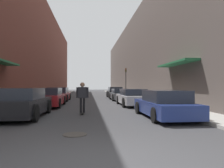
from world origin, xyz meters
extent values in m
plane|color=#38383A|center=(0.00, 22.53, 0.00)|extent=(123.89, 123.89, 0.00)
cube|color=#A3A099|center=(-5.04, 28.16, 0.06)|extent=(1.80, 56.31, 0.12)
cube|color=#A3A099|center=(5.04, 28.16, 0.06)|extent=(1.80, 56.31, 0.12)
cube|color=brown|center=(-7.94, 28.16, 6.62)|extent=(4.00, 56.31, 13.24)
cube|color=#564C47|center=(7.94, 28.16, 5.60)|extent=(4.00, 56.31, 11.21)
cube|color=#1E6038|center=(5.54, 9.86, 2.90)|extent=(1.00, 4.80, 0.12)
cube|color=black|center=(-3.17, 6.40, 0.52)|extent=(1.90, 4.62, 0.66)
cube|color=#232833|center=(-3.17, 6.17, 1.09)|extent=(1.66, 2.41, 0.48)
cylinder|color=black|center=(-4.09, 7.83, 0.35)|extent=(0.18, 0.71, 0.71)
cylinder|color=black|center=(-2.26, 7.83, 0.35)|extent=(0.18, 0.71, 0.71)
cylinder|color=black|center=(-2.26, 4.98, 0.35)|extent=(0.18, 0.71, 0.71)
cube|color=maroon|center=(-2.98, 11.69, 0.51)|extent=(1.97, 4.74, 0.66)
cube|color=#232833|center=(-2.98, 11.46, 1.06)|extent=(1.73, 2.47, 0.46)
cylinder|color=black|center=(-3.94, 13.16, 0.32)|extent=(0.18, 0.64, 0.64)
cylinder|color=black|center=(-2.03, 13.16, 0.32)|extent=(0.18, 0.64, 0.64)
cylinder|color=black|center=(-3.94, 10.23, 0.32)|extent=(0.18, 0.64, 0.64)
cylinder|color=black|center=(-2.03, 10.23, 0.32)|extent=(0.18, 0.64, 0.64)
cube|color=maroon|center=(-3.06, 17.51, 0.48)|extent=(1.99, 4.62, 0.59)
cube|color=#232833|center=(-3.06, 17.28, 1.03)|extent=(1.73, 2.41, 0.53)
cylinder|color=black|center=(-4.01, 18.94, 0.33)|extent=(0.18, 0.66, 0.66)
cylinder|color=black|center=(-2.11, 18.94, 0.33)|extent=(0.18, 0.66, 0.66)
cylinder|color=black|center=(-4.01, 16.08, 0.33)|extent=(0.18, 0.66, 0.66)
cylinder|color=black|center=(-2.11, 16.08, 0.33)|extent=(0.18, 0.66, 0.66)
cube|color=navy|center=(3.20, 5.69, 0.45)|extent=(1.79, 4.62, 0.56)
cube|color=#232833|center=(3.20, 5.46, 0.98)|extent=(1.56, 2.41, 0.51)
cylinder|color=black|center=(2.35, 7.12, 0.31)|extent=(0.18, 0.61, 0.61)
cylinder|color=black|center=(4.05, 7.12, 0.31)|extent=(0.18, 0.61, 0.61)
cylinder|color=black|center=(2.35, 4.27, 0.31)|extent=(0.18, 0.61, 0.61)
cylinder|color=black|center=(4.05, 4.27, 0.31)|extent=(0.18, 0.61, 0.61)
cube|color=#B7B7BC|center=(2.99, 11.85, 0.47)|extent=(1.78, 4.78, 0.58)
cube|color=#232833|center=(2.99, 11.61, 0.99)|extent=(1.55, 2.50, 0.45)
cylinder|color=black|center=(2.15, 13.33, 0.33)|extent=(0.18, 0.66, 0.66)
cylinder|color=black|center=(3.83, 13.33, 0.33)|extent=(0.18, 0.66, 0.66)
cylinder|color=black|center=(2.15, 10.38, 0.33)|extent=(0.18, 0.66, 0.66)
cylinder|color=black|center=(3.83, 10.38, 0.33)|extent=(0.18, 0.66, 0.66)
cube|color=#515459|center=(3.04, 17.76, 0.46)|extent=(1.94, 4.17, 0.57)
cube|color=#232833|center=(3.04, 17.56, 0.94)|extent=(1.68, 2.18, 0.41)
cylinder|color=black|center=(2.12, 19.04, 0.32)|extent=(0.18, 0.64, 0.64)
cylinder|color=black|center=(3.95, 19.04, 0.32)|extent=(0.18, 0.64, 0.64)
cylinder|color=black|center=(2.12, 16.48, 0.32)|extent=(0.18, 0.64, 0.64)
cylinder|color=black|center=(3.95, 16.48, 0.32)|extent=(0.18, 0.64, 0.64)
cube|color=black|center=(3.05, 22.72, 0.50)|extent=(1.70, 4.40, 0.60)
cube|color=#232833|center=(3.05, 22.50, 1.05)|extent=(1.50, 2.29, 0.51)
cylinder|color=black|center=(2.22, 24.09, 0.36)|extent=(0.18, 0.71, 0.71)
cylinder|color=black|center=(3.88, 24.09, 0.36)|extent=(0.18, 0.71, 0.71)
cylinder|color=black|center=(2.22, 21.36, 0.36)|extent=(0.18, 0.71, 0.71)
cylinder|color=black|center=(3.88, 21.36, 0.36)|extent=(0.18, 0.71, 0.71)
cube|color=black|center=(-0.49, 7.25, 0.07)|extent=(0.20, 0.78, 0.02)
cylinder|color=beige|center=(-0.56, 7.50, 0.03)|extent=(0.03, 0.06, 0.06)
cylinder|color=beige|center=(-0.41, 7.50, 0.03)|extent=(0.03, 0.06, 0.06)
cylinder|color=beige|center=(-0.56, 7.00, 0.03)|extent=(0.03, 0.06, 0.06)
cylinder|color=beige|center=(-0.41, 7.00, 0.03)|extent=(0.03, 0.06, 0.06)
cylinder|color=black|center=(-0.56, 7.25, 0.44)|extent=(0.11, 0.11, 0.74)
cylinder|color=black|center=(-0.41, 7.25, 0.44)|extent=(0.11, 0.11, 0.74)
cube|color=#232328|center=(-0.49, 7.25, 1.09)|extent=(0.44, 0.20, 0.56)
sphere|color=#8C664C|center=(-0.49, 7.25, 1.49)|extent=(0.23, 0.23, 0.23)
cylinder|color=#232328|center=(-0.75, 7.25, 1.09)|extent=(0.09, 0.09, 0.53)
cylinder|color=#232328|center=(-0.22, 7.25, 1.09)|extent=(0.09, 0.09, 0.53)
cylinder|color=#332D28|center=(-0.58, 2.58, 0.01)|extent=(0.70, 0.70, 0.02)
cylinder|color=#2D2D2D|center=(4.57, 23.64, 1.91)|extent=(0.10, 0.10, 3.58)
cube|color=#332D0F|center=(4.57, 23.64, 3.47)|extent=(0.16, 0.16, 0.45)
sphere|color=red|center=(4.57, 23.55, 3.58)|extent=(0.11, 0.11, 0.11)
camera|label=1|loc=(-0.18, -3.87, 1.42)|focal=35.00mm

